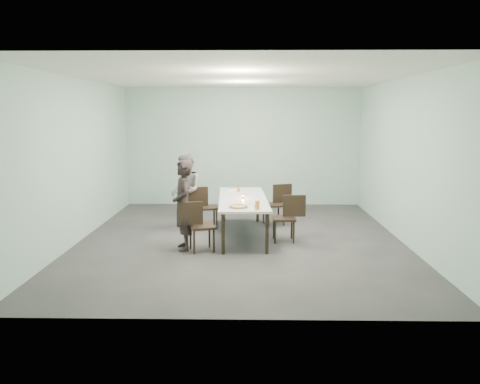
{
  "coord_description": "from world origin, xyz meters",
  "views": [
    {
      "loc": [
        0.15,
        -8.57,
        2.34
      ],
      "look_at": [
        0.0,
        -0.55,
        1.0
      ],
      "focal_mm": 35.0,
      "sensor_mm": 36.0,
      "label": 1
    }
  ],
  "objects_px": {
    "chair_far_left": "(203,204)",
    "amber_tumbler": "(239,190)",
    "chair_near_left": "(197,223)",
    "pizza": "(238,207)",
    "beer_glass": "(257,205)",
    "diner_far": "(186,191)",
    "diner_near": "(183,205)",
    "table": "(243,201)",
    "tealight": "(243,197)",
    "chair_far_right": "(277,201)",
    "chair_near_right": "(288,215)",
    "water_tumbler": "(256,206)",
    "side_plate": "(253,203)"
  },
  "relations": [
    {
      "from": "chair_far_left",
      "to": "amber_tumbler",
      "type": "relative_size",
      "value": 10.88
    },
    {
      "from": "table",
      "to": "tealight",
      "type": "height_order",
      "value": "tealight"
    },
    {
      "from": "chair_near_right",
      "to": "beer_glass",
      "type": "relative_size",
      "value": 5.8
    },
    {
      "from": "pizza",
      "to": "water_tumbler",
      "type": "xyz_separation_m",
      "value": [
        0.31,
        -0.08,
        0.03
      ]
    },
    {
      "from": "beer_glass",
      "to": "side_plate",
      "type": "bearing_deg",
      "value": 95.97
    },
    {
      "from": "amber_tumbler",
      "to": "diner_near",
      "type": "bearing_deg",
      "value": -118.85
    },
    {
      "from": "chair_near_left",
      "to": "diner_near",
      "type": "bearing_deg",
      "value": 137.88
    },
    {
      "from": "diner_far",
      "to": "side_plate",
      "type": "bearing_deg",
      "value": 27.89
    },
    {
      "from": "beer_glass",
      "to": "water_tumbler",
      "type": "relative_size",
      "value": 1.67
    },
    {
      "from": "amber_tumbler",
      "to": "chair_near_right",
      "type": "bearing_deg",
      "value": -49.65
    },
    {
      "from": "table",
      "to": "chair_far_right",
      "type": "bearing_deg",
      "value": 52.97
    },
    {
      "from": "beer_glass",
      "to": "chair_near_left",
      "type": "bearing_deg",
      "value": 176.01
    },
    {
      "from": "chair_near_right",
      "to": "water_tumbler",
      "type": "xyz_separation_m",
      "value": [
        -0.6,
        -0.69,
        0.29
      ]
    },
    {
      "from": "tealight",
      "to": "diner_near",
      "type": "bearing_deg",
      "value": -138.84
    },
    {
      "from": "diner_near",
      "to": "pizza",
      "type": "xyz_separation_m",
      "value": [
        0.95,
        -0.03,
        -0.02
      ]
    },
    {
      "from": "diner_near",
      "to": "diner_far",
      "type": "distance_m",
      "value": 1.63
    },
    {
      "from": "table",
      "to": "beer_glass",
      "type": "height_order",
      "value": "beer_glass"
    },
    {
      "from": "chair_near_left",
      "to": "pizza",
      "type": "xyz_separation_m",
      "value": [
        0.7,
        0.08,
        0.27
      ]
    },
    {
      "from": "chair_far_left",
      "to": "diner_near",
      "type": "bearing_deg",
      "value": -110.03
    },
    {
      "from": "chair_far_left",
      "to": "water_tumbler",
      "type": "relative_size",
      "value": 9.67
    },
    {
      "from": "diner_far",
      "to": "table",
      "type": "bearing_deg",
      "value": 39.39
    },
    {
      "from": "beer_glass",
      "to": "tealight",
      "type": "height_order",
      "value": "beer_glass"
    },
    {
      "from": "table",
      "to": "chair_near_right",
      "type": "xyz_separation_m",
      "value": [
        0.85,
        -0.37,
        -0.19
      ]
    },
    {
      "from": "chair_near_left",
      "to": "chair_far_left",
      "type": "relative_size",
      "value": 1.0
    },
    {
      "from": "chair_far_right",
      "to": "side_plate",
      "type": "xyz_separation_m",
      "value": [
        -0.53,
        -1.51,
        0.25
      ]
    },
    {
      "from": "table",
      "to": "amber_tumbler",
      "type": "relative_size",
      "value": 32.99
    },
    {
      "from": "chair_near_left",
      "to": "table",
      "type": "bearing_deg",
      "value": 36.5
    },
    {
      "from": "table",
      "to": "diner_near",
      "type": "height_order",
      "value": "diner_near"
    },
    {
      "from": "chair_near_left",
      "to": "water_tumbler",
      "type": "distance_m",
      "value": 1.05
    },
    {
      "from": "chair_near_right",
      "to": "water_tumbler",
      "type": "relative_size",
      "value": 9.67
    },
    {
      "from": "chair_far_right",
      "to": "diner_near",
      "type": "relative_size",
      "value": 0.55
    },
    {
      "from": "table",
      "to": "chair_far_right",
      "type": "xyz_separation_m",
      "value": [
        0.73,
        0.97,
        -0.19
      ]
    },
    {
      "from": "beer_glass",
      "to": "amber_tumbler",
      "type": "distance_m",
      "value": 1.89
    },
    {
      "from": "chair_far_right",
      "to": "diner_far",
      "type": "bearing_deg",
      "value": -7.84
    },
    {
      "from": "diner_far",
      "to": "pizza",
      "type": "relative_size",
      "value": 4.53
    },
    {
      "from": "diner_far",
      "to": "side_plate",
      "type": "relative_size",
      "value": 8.55
    },
    {
      "from": "amber_tumbler",
      "to": "chair_far_left",
      "type": "bearing_deg",
      "value": -169.55
    },
    {
      "from": "chair_near_right",
      "to": "chair_far_right",
      "type": "distance_m",
      "value": 1.34
    },
    {
      "from": "beer_glass",
      "to": "amber_tumbler",
      "type": "xyz_separation_m",
      "value": [
        -0.35,
        1.86,
        -0.03
      ]
    },
    {
      "from": "water_tumbler",
      "to": "amber_tumbler",
      "type": "height_order",
      "value": "water_tumbler"
    },
    {
      "from": "table",
      "to": "chair_far_right",
      "type": "height_order",
      "value": "chair_far_right"
    },
    {
      "from": "chair_far_left",
      "to": "beer_glass",
      "type": "height_order",
      "value": "beer_glass"
    },
    {
      "from": "beer_glass",
      "to": "diner_far",
      "type": "bearing_deg",
      "value": 128.59
    },
    {
      "from": "side_plate",
      "to": "beer_glass",
      "type": "distance_m",
      "value": 0.59
    },
    {
      "from": "chair_far_right",
      "to": "diner_far",
      "type": "distance_m",
      "value": 1.95
    },
    {
      "from": "chair_far_left",
      "to": "diner_far",
      "type": "distance_m",
      "value": 0.46
    },
    {
      "from": "table",
      "to": "chair_near_right",
      "type": "distance_m",
      "value": 0.95
    },
    {
      "from": "table",
      "to": "chair_far_right",
      "type": "relative_size",
      "value": 3.03
    },
    {
      "from": "chair_near_left",
      "to": "pizza",
      "type": "distance_m",
      "value": 0.76
    },
    {
      "from": "chair_near_right",
      "to": "diner_far",
      "type": "bearing_deg",
      "value": -28.44
    }
  ]
}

